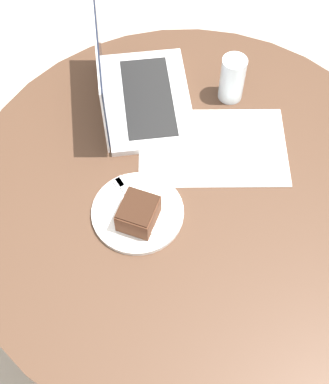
# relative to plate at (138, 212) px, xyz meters

# --- Properties ---
(ground_plane) EXTENTS (12.00, 12.00, 0.00)m
(ground_plane) POSITION_rel_plate_xyz_m (0.14, 0.03, -0.77)
(ground_plane) COLOR #B7AD9E
(dining_table) EXTENTS (1.09, 1.09, 0.76)m
(dining_table) POSITION_rel_plate_xyz_m (0.14, 0.03, -0.15)
(dining_table) COLOR #4C3323
(dining_table) RESTS_ON ground_plane
(paper_document) EXTENTS (0.42, 0.34, 0.00)m
(paper_document) POSITION_rel_plate_xyz_m (0.23, 0.12, -0.00)
(paper_document) COLOR white
(paper_document) RESTS_ON dining_table
(plate) EXTENTS (0.21, 0.21, 0.01)m
(plate) POSITION_rel_plate_xyz_m (0.00, 0.00, 0.00)
(plate) COLOR white
(plate) RESTS_ON dining_table
(cake_slice) EXTENTS (0.12, 0.12, 0.06)m
(cake_slice) POSITION_rel_plate_xyz_m (-0.00, -0.02, 0.04)
(cake_slice) COLOR brown
(cake_slice) RESTS_ON plate
(fork) EXTENTS (0.06, 0.17, 0.00)m
(fork) POSITION_rel_plate_xyz_m (-0.01, 0.03, 0.01)
(fork) COLOR silver
(fork) RESTS_ON plate
(water_glass) EXTENTS (0.06, 0.06, 0.13)m
(water_glass) POSITION_rel_plate_xyz_m (0.34, 0.26, 0.06)
(water_glass) COLOR silver
(water_glass) RESTS_ON dining_table
(laptop) EXTENTS (0.28, 0.37, 0.23)m
(laptop) POSITION_rel_plate_xyz_m (0.09, 0.32, 0.04)
(laptop) COLOR silver
(laptop) RESTS_ON dining_table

